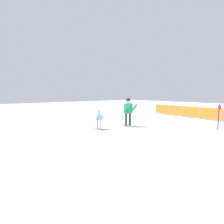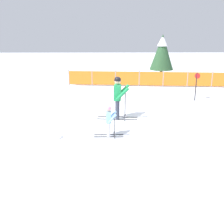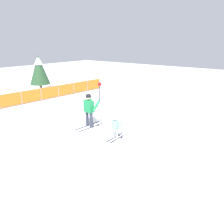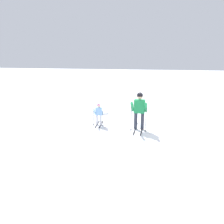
{
  "view_description": "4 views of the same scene",
  "coord_description": "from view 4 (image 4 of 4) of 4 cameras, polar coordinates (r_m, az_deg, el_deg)",
  "views": [
    {
      "loc": [
        7.36,
        -7.88,
        2.05
      ],
      "look_at": [
        -0.58,
        -1.3,
        0.92
      ],
      "focal_mm": 28.0,
      "sensor_mm": 36.0,
      "label": 1
    },
    {
      "loc": [
        -0.64,
        -11.32,
        3.67
      ],
      "look_at": [
        -0.53,
        -1.48,
        0.66
      ],
      "focal_mm": 45.0,
      "sensor_mm": 36.0,
      "label": 2
    },
    {
      "loc": [
        -7.85,
        -7.71,
        4.21
      ],
      "look_at": [
        -0.1,
        -1.6,
        1.02
      ],
      "focal_mm": 35.0,
      "sensor_mm": 36.0,
      "label": 3
    },
    {
      "loc": [
        9.39,
        -0.23,
        3.65
      ],
      "look_at": [
        -0.61,
        -1.56,
        0.69
      ],
      "focal_mm": 35.0,
      "sensor_mm": 36.0,
      "label": 4
    }
  ],
  "objects": [
    {
      "name": "skier_child",
      "position": [
        10.66,
        -3.47,
        -0.13
      ],
      "size": [
        1.03,
        0.53,
        1.1
      ],
      "rotation": [
        0.0,
        0.0,
        -0.01
      ],
      "color": "black",
      "rests_on": "ground_plane"
    },
    {
      "name": "ground_plane",
      "position": [
        10.08,
        8.38,
        -5.08
      ],
      "size": [
        60.0,
        60.0,
        0.0
      ],
      "primitive_type": "plane",
      "color": "white"
    },
    {
      "name": "snow_mound",
      "position": [
        12.71,
        -2.24,
        -0.36
      ],
      "size": [
        0.73,
        0.62,
        0.29
      ],
      "primitive_type": "ellipsoid",
      "color": "white",
      "rests_on": "ground_plane"
    },
    {
      "name": "skier_adult",
      "position": [
        10.0,
        7.17,
        1.1
      ],
      "size": [
        1.68,
        0.77,
        1.75
      ],
      "rotation": [
        0.0,
        0.0,
        -0.09
      ],
      "color": "black",
      "rests_on": "ground_plane"
    }
  ]
}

